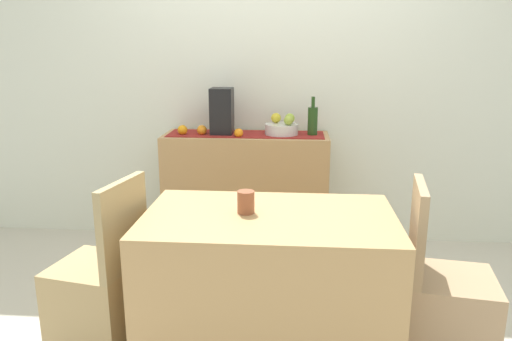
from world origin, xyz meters
The scene contains 17 objects.
ground_plane centered at (0.00, 0.00, -0.01)m, with size 6.40×6.40×0.02m, color beige.
room_wall_rear centered at (0.00, 1.18, 1.35)m, with size 6.40×0.06×2.70m, color silver.
sideboard_console centered at (-0.17, 0.92, 0.44)m, with size 1.22×0.42×0.88m, color tan.
table_runner centered at (-0.17, 0.92, 0.89)m, with size 1.14×0.32×0.01m, color maroon.
fruit_bowl centered at (0.09, 0.92, 0.93)m, with size 0.24×0.24×0.08m, color silver.
apple_left centered at (0.15, 0.95, 1.00)m, with size 0.07×0.07×0.07m, color #94AF3B.
apple_front centered at (0.14, 0.86, 1.00)m, with size 0.07×0.07×0.07m, color #95AB3D.
apple_center centered at (0.05, 0.96, 1.00)m, with size 0.07×0.07×0.07m, color gold.
wine_bottle centered at (0.31, 0.92, 0.99)m, with size 0.07×0.07×0.28m.
coffee_maker centered at (-0.35, 0.92, 1.05)m, with size 0.16×0.18×0.34m, color black.
orange_loose_near_bowl centered at (-0.64, 0.87, 0.92)m, with size 0.07×0.07×0.07m, color orange.
orange_loose_end centered at (-0.49, 0.87, 0.92)m, with size 0.07×0.07×0.07m, color orange.
orange_loose_far centered at (-0.21, 0.80, 0.92)m, with size 0.06×0.06×0.06m, color orange.
dining_table centered at (0.07, -0.42, 0.37)m, with size 1.21×0.73×0.74m, color tan.
coffee_cup centered at (-0.04, -0.41, 0.79)m, with size 0.08×0.08×0.11m, color brown.
chair_near_window centered at (-0.79, -0.43, 0.27)m, with size 0.47×0.47×0.90m.
chair_by_corner centered at (0.94, -0.42, 0.27)m, with size 0.46×0.46×0.90m.
Camera 1 is at (0.19, -2.64, 1.53)m, focal length 34.48 mm.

